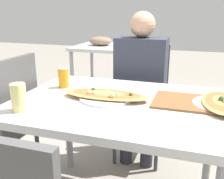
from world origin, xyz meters
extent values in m
cube|color=silver|center=(0.00, 0.00, 0.72)|extent=(1.14, 0.86, 0.04)
cylinder|color=#99999E|center=(-0.52, 0.37, 0.35)|extent=(0.05, 0.05, 0.70)
cylinder|color=#99999E|center=(0.52, 0.37, 0.35)|extent=(0.05, 0.05, 0.70)
cube|color=#4C4C4C|center=(-0.02, 0.69, 0.46)|extent=(0.40, 0.40, 0.04)
cube|color=#4C4C4C|center=(-0.02, 0.87, 0.71)|extent=(0.38, 0.03, 0.47)
cylinder|color=#38383D|center=(0.15, 0.52, 0.22)|extent=(0.03, 0.03, 0.44)
cylinder|color=#38383D|center=(-0.19, 0.52, 0.22)|extent=(0.03, 0.03, 0.44)
cylinder|color=#38383D|center=(0.15, 0.86, 0.22)|extent=(0.03, 0.03, 0.44)
cylinder|color=#38383D|center=(-0.19, 0.86, 0.22)|extent=(0.03, 0.03, 0.44)
cube|color=#4C4C4C|center=(-0.65, -0.01, 0.71)|extent=(0.03, 0.38, 0.47)
cylinder|color=#38383D|center=(-1.00, 0.16, 0.22)|extent=(0.03, 0.03, 0.44)
cylinder|color=#38383D|center=(-0.66, -0.18, 0.22)|extent=(0.03, 0.03, 0.44)
cylinder|color=#38383D|center=(-0.66, 0.16, 0.22)|extent=(0.03, 0.03, 0.44)
cylinder|color=#2D2D38|center=(0.07, 0.57, 0.24)|extent=(0.10, 0.10, 0.48)
cylinder|color=#2D2D38|center=(-0.10, 0.57, 0.24)|extent=(0.10, 0.10, 0.48)
cube|color=#333847|center=(-0.02, 0.66, 0.75)|extent=(0.38, 0.23, 0.54)
sphere|color=tan|center=(-0.02, 0.66, 1.12)|extent=(0.19, 0.19, 0.19)
cylinder|color=white|center=(-0.08, 0.02, 0.75)|extent=(0.30, 0.30, 0.01)
ellipsoid|color=tan|center=(-0.08, 0.02, 0.77)|extent=(0.49, 0.20, 0.02)
ellipsoid|color=#D16033|center=(-0.08, 0.02, 0.77)|extent=(0.40, 0.17, 0.01)
sphere|color=beige|center=(-0.14, -0.02, 0.78)|extent=(0.02, 0.02, 0.02)
sphere|color=#335928|center=(-0.02, -0.02, 0.78)|extent=(0.03, 0.03, 0.03)
sphere|color=#335928|center=(-0.17, 0.05, 0.78)|extent=(0.02, 0.02, 0.02)
sphere|color=beige|center=(-0.02, -0.04, 0.78)|extent=(0.04, 0.04, 0.04)
sphere|color=#335928|center=(0.06, 0.02, 0.78)|extent=(0.02, 0.02, 0.02)
sphere|color=beige|center=(-0.16, -0.02, 0.78)|extent=(0.03, 0.03, 0.03)
cylinder|color=orange|center=(-0.41, 0.14, 0.80)|extent=(0.07, 0.07, 0.12)
cylinder|color=silver|center=(-0.41, 0.14, 0.87)|extent=(0.06, 0.06, 0.00)
cylinder|color=#E0DB7F|center=(-0.42, -0.29, 0.81)|extent=(0.07, 0.07, 0.14)
cube|color=brown|center=(0.41, 0.08, 0.75)|extent=(0.46, 0.28, 0.01)
cylinder|color=white|center=(0.53, 0.08, 0.75)|extent=(0.28, 0.28, 0.01)
ellipsoid|color=tan|center=(0.53, 0.08, 0.77)|extent=(0.20, 0.38, 0.02)
ellipsoid|color=#D16033|center=(0.53, 0.08, 0.77)|extent=(0.17, 0.31, 0.01)
sphere|color=#335928|center=(0.53, 0.08, 0.78)|extent=(0.03, 0.03, 0.03)
cube|color=silver|center=(-0.67, 2.11, 0.72)|extent=(1.10, 0.80, 0.04)
ellipsoid|color=#8C7259|center=(-0.89, 2.11, 0.80)|extent=(0.32, 0.24, 0.12)
cylinder|color=#99999E|center=(-1.17, 1.76, 0.35)|extent=(0.05, 0.05, 0.70)
cylinder|color=#99999E|center=(-0.17, 1.76, 0.35)|extent=(0.05, 0.05, 0.70)
cylinder|color=#99999E|center=(-1.17, 2.46, 0.35)|extent=(0.05, 0.05, 0.70)
cylinder|color=#99999E|center=(-0.17, 2.46, 0.35)|extent=(0.05, 0.05, 0.70)
camera|label=1|loc=(0.38, -1.29, 1.22)|focal=42.00mm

